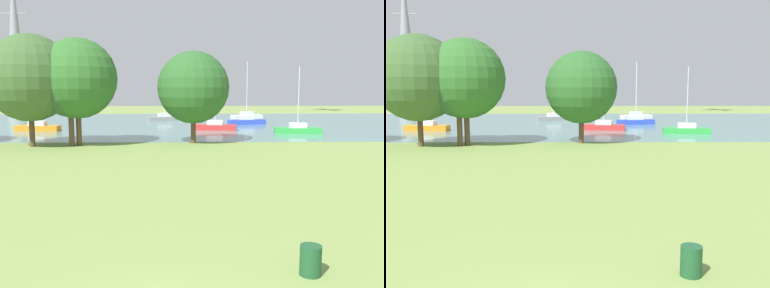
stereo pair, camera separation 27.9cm
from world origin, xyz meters
TOP-DOWN VIEW (x-y plane):
  - ground_plane at (0.00, 22.00)m, footprint 160.00×160.00m
  - litter_bin at (3.79, 2.96)m, footprint 0.56×0.56m
  - water_surface at (0.00, 50.00)m, footprint 140.00×40.00m
  - sailboat_gray at (-1.94, 54.19)m, footprint 5.03×2.90m
  - sailboat_orange at (-15.45, 40.21)m, footprint 4.90×1.86m
  - sailboat_white at (10.48, 57.68)m, footprint 5.02×3.03m
  - sailboat_green at (12.68, 36.94)m, footprint 4.96×2.14m
  - sailboat_blue at (8.99, 48.14)m, footprint 5.01×2.53m
  - sailboat_red at (4.27, 40.72)m, footprint 4.98×2.23m
  - tree_east_far at (-11.73, 27.60)m, footprint 7.03×7.03m
  - tree_mid_shore at (-8.58, 27.80)m, footprint 5.33×5.33m
  - tree_west_near at (-8.05, 28.13)m, footprint 6.59×6.59m
  - tree_west_far at (1.51, 29.61)m, footprint 6.23×6.23m
  - electricity_pylon at (-33.07, 82.17)m, footprint 6.40×4.40m

SIDE VIEW (x-z plane):
  - ground_plane at x=0.00m, z-range 0.00..0.00m
  - water_surface at x=0.00m, z-range 0.00..0.02m
  - litter_bin at x=3.79m, z-range 0.00..0.80m
  - sailboat_gray at x=-1.94m, z-range -2.27..3.17m
  - sailboat_orange at x=-15.45m, z-range -2.41..3.31m
  - sailboat_green at x=12.68m, z-range -3.01..3.93m
  - sailboat_red at x=4.27m, z-range -3.25..4.19m
  - sailboat_blue at x=8.99m, z-range -3.55..4.51m
  - sailboat_white at x=10.48m, z-range -3.57..4.52m
  - tree_west_far at x=1.51m, z-range 0.84..8.77m
  - tree_mid_shore at x=-8.58m, z-range 1.20..8.95m
  - tree_west_near at x=-8.05m, z-range 1.12..9.96m
  - tree_east_far at x=-11.73m, z-range 1.03..10.12m
  - electricity_pylon at x=-33.07m, z-range 0.01..28.15m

